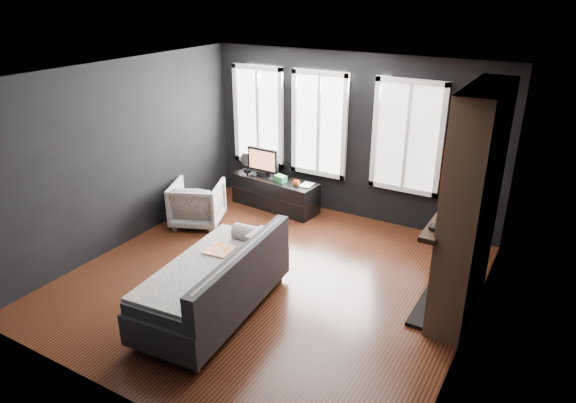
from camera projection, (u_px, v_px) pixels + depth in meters
The scene contains 18 objects.
floor at pixel (270, 280), 6.86m from camera, with size 5.00×5.00×0.00m, color black.
ceiling at pixel (267, 75), 5.80m from camera, with size 5.00×5.00×0.00m, color white.
wall_back at pixel (350, 137), 8.32m from camera, with size 5.00×0.02×2.70m, color black.
wall_left at pixel (124, 155), 7.48m from camera, with size 0.02×5.00×2.70m, color black.
wall_right at pixel (479, 231), 5.18m from camera, with size 0.02×5.00×2.70m, color black.
windows at pixel (326, 71), 8.10m from camera, with size 4.00×0.16×1.76m, color white, non-canonical shape.
fireplace at pixel (471, 206), 5.75m from camera, with size 0.70×1.62×2.70m, color #93724C, non-canonical shape.
sofa at pixel (213, 278), 6.02m from camera, with size 1.08×2.15×0.92m, color black, non-canonical shape.
stripe_pillow at pixel (256, 244), 6.37m from camera, with size 0.08×0.36×0.36m, color gray.
armchair at pixel (197, 201), 8.32m from camera, with size 0.78×0.73×0.80m, color silver.
media_console at pixel (275, 193), 8.98m from camera, with size 1.59×0.50×0.55m, color black, non-canonical shape.
monitor at pixel (263, 160), 8.93m from camera, with size 0.62×0.13×0.55m, color black, non-canonical shape.
desk_fan at pixel (247, 161), 9.16m from camera, with size 0.25×0.25×0.36m, color #9E9E9E, non-canonical shape.
mug at pixel (296, 182), 8.54m from camera, with size 0.11×0.09×0.11m, color #C74912.
book at pixel (302, 178), 8.55m from camera, with size 0.18×0.02×0.25m, color #B1A68E.
storage_box at pixel (281, 179), 8.70m from camera, with size 0.20×0.13×0.11m, color #317F42.
mantel_vase at pixel (457, 192), 6.24m from camera, with size 0.18×0.19×0.18m, color yellow.
mantel_clock at pixel (435, 228), 5.46m from camera, with size 0.13×0.13×0.04m, color black.
Camera 1 is at (3.15, -4.99, 3.65)m, focal length 32.00 mm.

